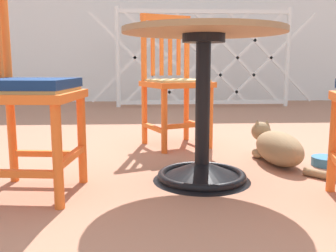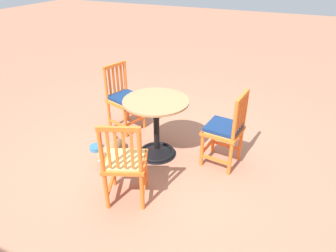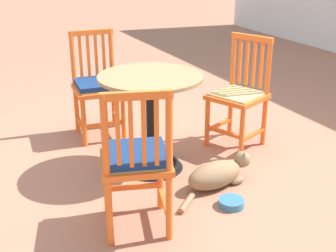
# 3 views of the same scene
# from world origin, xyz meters

# --- Properties ---
(ground_plane) EXTENTS (24.00, 24.00, 0.00)m
(ground_plane) POSITION_xyz_m (0.00, 0.00, 0.00)
(ground_plane) COLOR #A36B51
(cafe_table) EXTENTS (0.76, 0.76, 0.73)m
(cafe_table) POSITION_xyz_m (0.04, -0.07, 0.28)
(cafe_table) COLOR black
(cafe_table) RESTS_ON ground_plane
(orange_chair_near_fence) EXTENTS (0.50, 0.50, 0.91)m
(orange_chair_near_fence) POSITION_xyz_m (0.74, -0.48, 0.45)
(orange_chair_near_fence) COLOR orange
(orange_chair_near_fence) RESTS_ON ground_plane
(orange_chair_by_planter) EXTENTS (0.52, 0.52, 0.91)m
(orange_chair_by_planter) POSITION_xyz_m (-0.03, 0.77, 0.43)
(orange_chair_by_planter) COLOR orange
(orange_chair_by_planter) RESTS_ON ground_plane
(orange_chair_facing_out) EXTENTS (0.44, 0.44, 0.91)m
(orange_chair_facing_out) POSITION_xyz_m (-0.74, -0.22, 0.45)
(orange_chair_facing_out) COLOR orange
(orange_chair_facing_out) RESTS_ON ground_plane
(tabby_cat) EXTENTS (0.35, 0.71, 0.23)m
(tabby_cat) POSITION_xyz_m (0.52, 0.24, 0.10)
(tabby_cat) COLOR #8E704C
(tabby_cat) RESTS_ON ground_plane
(pet_water_bowl) EXTENTS (0.17, 0.17, 0.05)m
(pet_water_bowl) POSITION_xyz_m (0.79, 0.17, 0.03)
(pet_water_bowl) COLOR teal
(pet_water_bowl) RESTS_ON ground_plane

